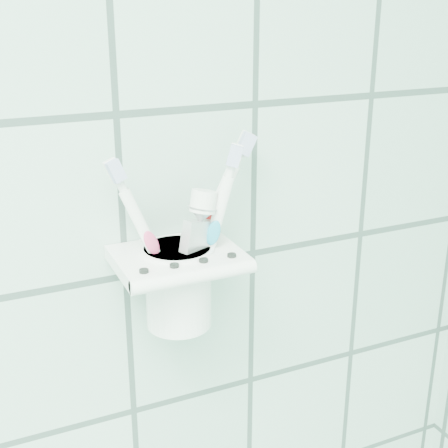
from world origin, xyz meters
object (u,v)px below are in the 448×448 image
object	(u,v)px
cup	(178,283)
toothbrush_blue	(189,233)
holder_bracket	(177,260)
toothbrush_pink	(185,235)
toothpaste_tube	(184,252)
toothbrush_orange	(164,221)

from	to	relation	value
cup	toothbrush_blue	bearing A→B (deg)	-28.88
holder_bracket	toothbrush_pink	distance (m)	0.03
holder_bracket	toothpaste_tube	bearing A→B (deg)	-81.30
holder_bracket	cup	bearing A→B (deg)	63.02
toothpaste_tube	holder_bracket	bearing A→B (deg)	76.07
toothbrush_pink	toothpaste_tube	xyz separation A→B (m)	(-0.01, -0.01, -0.01)
cup	toothbrush_orange	distance (m)	0.07
toothbrush_orange	toothbrush_blue	bearing A→B (deg)	-22.69
cup	toothbrush_blue	distance (m)	0.06
cup	toothbrush_pink	world-z (taller)	toothbrush_pink
cup	toothbrush_blue	world-z (taller)	toothbrush_blue
toothbrush_orange	holder_bracket	bearing A→B (deg)	-45.20
holder_bracket	toothbrush_blue	distance (m)	0.03
toothbrush_orange	cup	bearing A→B (deg)	-26.72
toothbrush_blue	toothbrush_orange	distance (m)	0.03
cup	toothbrush_orange	xyz separation A→B (m)	(-0.01, 0.01, 0.07)
toothbrush_blue	toothbrush_orange	bearing A→B (deg)	174.18
holder_bracket	toothbrush_blue	xyz separation A→B (m)	(0.01, -0.00, 0.03)
holder_bracket	toothbrush_pink	world-z (taller)	toothbrush_pink
toothbrush_pink	toothbrush_orange	bearing A→B (deg)	122.36
toothbrush_orange	toothpaste_tube	distance (m)	0.04
cup	toothbrush_orange	bearing A→B (deg)	143.07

